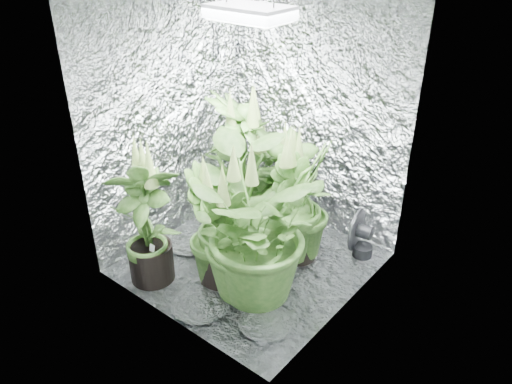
{
  "coord_description": "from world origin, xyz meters",
  "views": [
    {
      "loc": [
        1.98,
        -2.37,
        2.32
      ],
      "look_at": [
        0.05,
        0.0,
        0.63
      ],
      "focal_mm": 35.0,
      "sensor_mm": 36.0,
      "label": 1
    }
  ],
  "objects_px": {
    "grow_lamp": "(249,13)",
    "plant_c": "(299,204)",
    "plant_d": "(241,172)",
    "plant_e": "(249,230)",
    "plant_a": "(254,179)",
    "plant_b": "(291,186)",
    "circulation_fan": "(360,236)",
    "plant_g": "(219,230)",
    "plant_f": "(147,222)"
  },
  "relations": [
    {
      "from": "circulation_fan",
      "to": "plant_c",
      "type": "bearing_deg",
      "value": -146.8
    },
    {
      "from": "grow_lamp",
      "to": "plant_b",
      "type": "bearing_deg",
      "value": 93.7
    },
    {
      "from": "circulation_fan",
      "to": "plant_a",
      "type": "bearing_deg",
      "value": -178.94
    },
    {
      "from": "grow_lamp",
      "to": "plant_e",
      "type": "relative_size",
      "value": 0.43
    },
    {
      "from": "circulation_fan",
      "to": "plant_g",
      "type": "bearing_deg",
      "value": -131.04
    },
    {
      "from": "grow_lamp",
      "to": "plant_c",
      "type": "height_order",
      "value": "grow_lamp"
    },
    {
      "from": "plant_a",
      "to": "plant_f",
      "type": "relative_size",
      "value": 0.84
    },
    {
      "from": "plant_a",
      "to": "plant_b",
      "type": "height_order",
      "value": "plant_b"
    },
    {
      "from": "grow_lamp",
      "to": "plant_c",
      "type": "xyz_separation_m",
      "value": [
        0.22,
        0.3,
        -1.36
      ]
    },
    {
      "from": "plant_b",
      "to": "plant_c",
      "type": "distance_m",
      "value": 0.37
    },
    {
      "from": "plant_c",
      "to": "circulation_fan",
      "type": "distance_m",
      "value": 0.57
    },
    {
      "from": "plant_c",
      "to": "plant_d",
      "type": "bearing_deg",
      "value": -171.62
    },
    {
      "from": "plant_d",
      "to": "circulation_fan",
      "type": "distance_m",
      "value": 1.04
    },
    {
      "from": "plant_e",
      "to": "circulation_fan",
      "type": "xyz_separation_m",
      "value": [
        0.34,
        0.92,
        -0.39
      ]
    },
    {
      "from": "plant_c",
      "to": "plant_f",
      "type": "distance_m",
      "value": 1.11
    },
    {
      "from": "plant_d",
      "to": "plant_e",
      "type": "xyz_separation_m",
      "value": [
        0.52,
        -0.53,
        -0.05
      ]
    },
    {
      "from": "plant_e",
      "to": "plant_d",
      "type": "bearing_deg",
      "value": 134.65
    },
    {
      "from": "plant_b",
      "to": "plant_f",
      "type": "distance_m",
      "value": 1.22
    },
    {
      "from": "plant_a",
      "to": "plant_c",
      "type": "bearing_deg",
      "value": -16.15
    },
    {
      "from": "plant_e",
      "to": "plant_g",
      "type": "bearing_deg",
      "value": -178.31
    },
    {
      "from": "plant_c",
      "to": "circulation_fan",
      "type": "xyz_separation_m",
      "value": [
        0.36,
        0.32,
        -0.31
      ]
    },
    {
      "from": "plant_a",
      "to": "plant_c",
      "type": "distance_m",
      "value": 0.59
    },
    {
      "from": "plant_a",
      "to": "plant_e",
      "type": "height_order",
      "value": "plant_e"
    },
    {
      "from": "plant_d",
      "to": "plant_e",
      "type": "bearing_deg",
      "value": -45.35
    },
    {
      "from": "grow_lamp",
      "to": "plant_e",
      "type": "distance_m",
      "value": 1.33
    },
    {
      "from": "plant_b",
      "to": "plant_e",
      "type": "height_order",
      "value": "plant_e"
    },
    {
      "from": "grow_lamp",
      "to": "plant_d",
      "type": "height_order",
      "value": "grow_lamp"
    },
    {
      "from": "plant_g",
      "to": "grow_lamp",
      "type": "bearing_deg",
      "value": 87.52
    },
    {
      "from": "plant_f",
      "to": "plant_g",
      "type": "relative_size",
      "value": 1.06
    },
    {
      "from": "plant_f",
      "to": "plant_g",
      "type": "height_order",
      "value": "plant_f"
    },
    {
      "from": "grow_lamp",
      "to": "plant_a",
      "type": "distance_m",
      "value": 1.52
    },
    {
      "from": "plant_a",
      "to": "plant_g",
      "type": "relative_size",
      "value": 0.89
    },
    {
      "from": "plant_d",
      "to": "plant_e",
      "type": "relative_size",
      "value": 1.09
    },
    {
      "from": "plant_c",
      "to": "plant_e",
      "type": "bearing_deg",
      "value": -87.81
    },
    {
      "from": "plant_d",
      "to": "plant_g",
      "type": "xyz_separation_m",
      "value": [
        0.26,
        -0.54,
        -0.15
      ]
    },
    {
      "from": "plant_c",
      "to": "plant_f",
      "type": "relative_size",
      "value": 0.97
    },
    {
      "from": "plant_a",
      "to": "plant_b",
      "type": "bearing_deg",
      "value": 17.29
    },
    {
      "from": "plant_c",
      "to": "plant_e",
      "type": "distance_m",
      "value": 0.61
    },
    {
      "from": "plant_a",
      "to": "plant_e",
      "type": "bearing_deg",
      "value": -52.42
    },
    {
      "from": "plant_e",
      "to": "plant_f",
      "type": "height_order",
      "value": "plant_e"
    },
    {
      "from": "plant_b",
      "to": "plant_f",
      "type": "xyz_separation_m",
      "value": [
        -0.4,
        -1.15,
        0.06
      ]
    },
    {
      "from": "grow_lamp",
      "to": "plant_g",
      "type": "height_order",
      "value": "grow_lamp"
    },
    {
      "from": "grow_lamp",
      "to": "plant_b",
      "type": "relative_size",
      "value": 0.53
    },
    {
      "from": "plant_a",
      "to": "circulation_fan",
      "type": "height_order",
      "value": "plant_a"
    },
    {
      "from": "plant_f",
      "to": "circulation_fan",
      "type": "height_order",
      "value": "plant_f"
    },
    {
      "from": "plant_d",
      "to": "grow_lamp",
      "type": "bearing_deg",
      "value": -38.59
    },
    {
      "from": "grow_lamp",
      "to": "plant_f",
      "type": "relative_size",
      "value": 0.47
    },
    {
      "from": "plant_b",
      "to": "circulation_fan",
      "type": "distance_m",
      "value": 0.67
    },
    {
      "from": "grow_lamp",
      "to": "plant_g",
      "type": "bearing_deg",
      "value": -92.48
    },
    {
      "from": "grow_lamp",
      "to": "circulation_fan",
      "type": "xyz_separation_m",
      "value": [
        0.58,
        0.62,
        -1.66
      ]
    }
  ]
}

